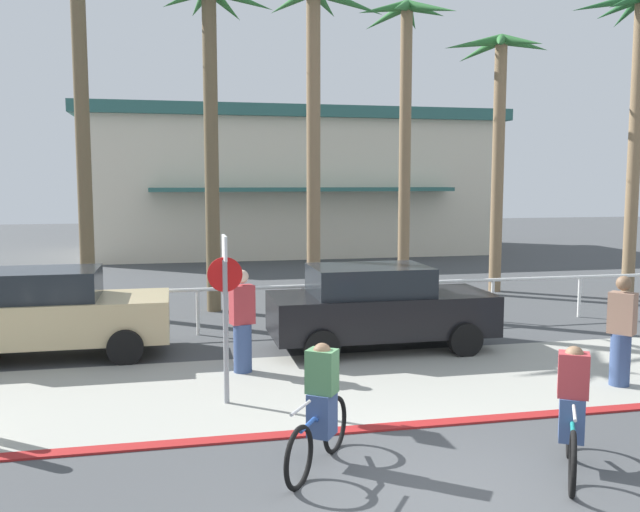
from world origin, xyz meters
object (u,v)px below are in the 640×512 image
object	(u,v)px
palm_tree_2	(315,76)
cyclist_teal_0	(572,413)
palm_tree_4	(498,108)
stop_sign_bike_lane	(225,295)
palm_tree_1	(211,75)
palm_tree_5	(640,66)
pedestrian_0	(242,325)
cyclist_blue_1	(320,408)
car_black_2	(378,306)
pedestrian_1	(621,335)
car_tan_1	(48,312)
palm_tree_3	(405,85)
palm_tree_0	(81,33)

from	to	relation	value
palm_tree_2	cyclist_teal_0	bearing A→B (deg)	-85.70
palm_tree_4	stop_sign_bike_lane	bearing A→B (deg)	-134.49
cyclist_teal_0	palm_tree_1	bearing A→B (deg)	107.69
palm_tree_1	palm_tree_5	size ratio (longest dim) A/B	0.95
cyclist_teal_0	pedestrian_0	bearing A→B (deg)	124.26
cyclist_blue_1	car_black_2	bearing A→B (deg)	66.12
palm_tree_4	pedestrian_1	world-z (taller)	palm_tree_4
car_black_2	car_tan_1	bearing A→B (deg)	173.12
palm_tree_4	cyclist_blue_1	world-z (taller)	palm_tree_4
palm_tree_3	car_tan_1	world-z (taller)	palm_tree_3
stop_sign_bike_lane	palm_tree_0	bearing A→B (deg)	109.72
stop_sign_bike_lane	pedestrian_1	size ratio (longest dim) A/B	1.40
car_tan_1	palm_tree_3	bearing A→B (deg)	34.67
pedestrian_1	palm_tree_0	bearing A→B (deg)	137.79
car_tan_1	pedestrian_1	xyz separation A→B (m)	(9.48, -3.97, -0.01)
pedestrian_1	palm_tree_5	bearing A→B (deg)	52.78
palm_tree_3	pedestrian_1	xyz separation A→B (m)	(0.13, -10.44, -5.39)
palm_tree_5	pedestrian_1	xyz separation A→B (m)	(-5.90, -7.77, -5.74)
palm_tree_3	car_tan_1	xyz separation A→B (m)	(-9.35, -6.47, -5.38)
cyclist_teal_0	cyclist_blue_1	xyz separation A→B (m)	(-2.82, 0.76, 0.00)
car_tan_1	cyclist_blue_1	distance (m)	7.21
palm_tree_1	pedestrian_1	distance (m)	11.30
stop_sign_bike_lane	pedestrian_1	distance (m)	6.44
palm_tree_2	pedestrian_1	bearing A→B (deg)	-66.44
palm_tree_4	palm_tree_1	bearing A→B (deg)	-170.50
palm_tree_1	palm_tree_3	distance (m)	6.44
palm_tree_2	pedestrian_0	xyz separation A→B (m)	(-2.52, -5.81, -5.17)
stop_sign_bike_lane	pedestrian_0	bearing A→B (deg)	75.99
cyclist_blue_1	pedestrian_1	size ratio (longest dim) A/B	0.84
palm_tree_1	car_tan_1	distance (m)	7.36
palm_tree_1	cyclist_blue_1	bearing A→B (deg)	-86.42
palm_tree_2	cyclist_blue_1	size ratio (longest dim) A/B	5.43
palm_tree_3	palm_tree_5	xyz separation A→B (m)	(6.03, -2.67, 0.35)
pedestrian_0	car_tan_1	bearing A→B (deg)	151.91
stop_sign_bike_lane	car_tan_1	xyz separation A→B (m)	(-3.11, 3.51, -0.81)
palm_tree_1	cyclist_teal_0	distance (m)	12.51
pedestrian_1	stop_sign_bike_lane	bearing A→B (deg)	175.88
palm_tree_3	palm_tree_4	world-z (taller)	palm_tree_3
palm_tree_1	pedestrian_0	world-z (taller)	palm_tree_1
palm_tree_3	cyclist_blue_1	bearing A→B (deg)	-113.18
car_tan_1	palm_tree_1	bearing A→B (deg)	50.01
car_black_2	pedestrian_1	distance (m)	4.50
palm_tree_1	pedestrian_0	bearing A→B (deg)	-88.82
car_tan_1	palm_tree_5	bearing A→B (deg)	13.87
palm_tree_3	cyclist_teal_0	distance (m)	14.56
stop_sign_bike_lane	cyclist_teal_0	world-z (taller)	stop_sign_bike_lane
cyclist_teal_0	car_black_2	bearing A→B (deg)	94.80
cyclist_teal_0	pedestrian_0	distance (m)	5.90
car_black_2	palm_tree_2	bearing A→B (deg)	93.66
palm_tree_4	cyclist_teal_0	distance (m)	14.10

